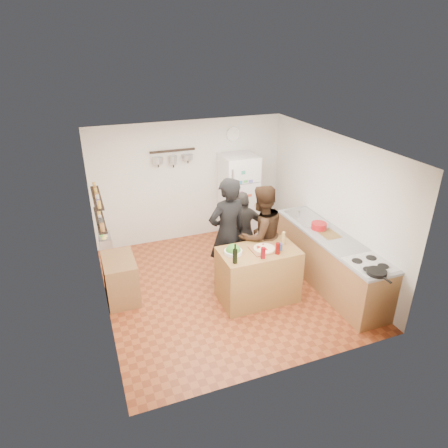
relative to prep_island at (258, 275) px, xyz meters
name	(u,v)px	position (x,y,z in m)	size (l,w,h in m)	color
room_shell	(218,212)	(-0.35, 0.92, 0.79)	(4.20, 4.20, 4.20)	brown
prep_island	(258,275)	(0.00, 0.00, 0.00)	(1.25, 0.72, 0.91)	olive
pizza_board	(264,249)	(0.08, -0.02, 0.47)	(0.42, 0.34, 0.02)	brown
pizza	(264,248)	(0.08, -0.02, 0.48)	(0.34, 0.34, 0.02)	beige
salad_bowl	(233,252)	(-0.42, 0.05, 0.48)	(0.28, 0.28, 0.06)	silver
wine_bottle	(235,256)	(-0.50, -0.22, 0.56)	(0.07, 0.07, 0.22)	black
wine_glass_near	(263,253)	(-0.05, -0.24, 0.54)	(0.07, 0.07, 0.17)	#61080E
wine_glass_far	(278,249)	(0.22, -0.20, 0.55)	(0.07, 0.07, 0.18)	#4E0706
pepper_mill	(283,239)	(0.45, 0.05, 0.55)	(0.06, 0.06, 0.18)	#A28144
salt_canister	(280,247)	(0.30, -0.12, 0.52)	(0.07, 0.07, 0.12)	navy
person_left	(228,233)	(-0.30, 0.61, 0.52)	(0.71, 0.47, 1.95)	black
person_center	(261,235)	(0.27, 0.49, 0.44)	(0.87, 0.68, 1.79)	black
person_back	(243,231)	(0.16, 1.00, 0.30)	(0.89, 0.37, 1.51)	#2C2927
counter_run	(329,261)	(1.35, -0.02, -0.01)	(0.63, 2.63, 0.90)	#9E7042
stove_top	(370,264)	(1.35, -0.97, 0.46)	(0.60, 0.62, 0.02)	white
skillet	(377,272)	(1.25, -1.23, 0.49)	(0.28, 0.28, 0.05)	black
sink	(306,217)	(1.35, 0.83, 0.46)	(0.50, 0.80, 0.03)	silver
cutting_board	(329,234)	(1.35, 0.08, 0.46)	(0.30, 0.40, 0.02)	olive
red_bowl	(319,226)	(1.30, 0.32, 0.52)	(0.27, 0.27, 0.11)	#A91318
fridge	(238,197)	(0.60, 2.28, 0.45)	(0.70, 0.68, 1.80)	white
wall_clock	(233,134)	(0.60, 2.61, 1.69)	(0.30, 0.30, 0.03)	silver
spice_shelf_lower	(100,220)	(-2.28, 0.73, 1.04)	(0.12, 1.00, 0.03)	black
spice_shelf_upper	(97,198)	(-2.28, 0.73, 1.40)	(0.12, 1.00, 0.03)	black
produce_basket	(105,240)	(-2.25, 0.73, 0.69)	(0.18, 0.35, 0.14)	silver
side_table	(121,279)	(-2.09, 0.82, -0.09)	(0.50, 0.80, 0.73)	#90613C
pot_rack	(173,151)	(-0.70, 2.53, 1.49)	(0.90, 0.04, 0.04)	black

